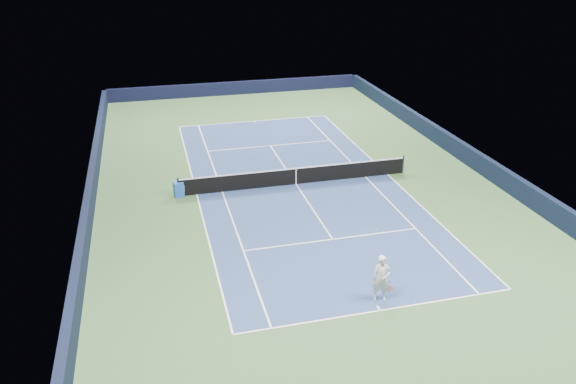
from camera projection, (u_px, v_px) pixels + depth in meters
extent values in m
plane|color=#355830|center=(296.00, 184.00, 31.13)|extent=(40.00, 40.00, 0.00)
cube|color=black|center=(236.00, 88.00, 48.34)|extent=(22.00, 0.35, 1.10)
cube|color=black|center=(471.00, 157.00, 33.35)|extent=(0.35, 40.00, 1.10)
cube|color=black|center=(90.00, 196.00, 28.45)|extent=(0.35, 40.00, 1.10)
cube|color=navy|center=(296.00, 184.00, 31.13)|extent=(10.97, 23.77, 0.01)
cube|color=white|center=(254.00, 121.00, 41.58)|extent=(10.97, 0.08, 0.00)
cube|color=white|center=(380.00, 311.00, 20.67)|extent=(10.97, 0.08, 0.00)
cube|color=white|center=(388.00, 174.00, 32.37)|extent=(0.08, 23.77, 0.00)
cube|color=white|center=(197.00, 194.00, 29.89)|extent=(0.08, 23.77, 0.00)
cube|color=white|center=(365.00, 177.00, 32.06)|extent=(0.08, 23.77, 0.00)
cube|color=white|center=(222.00, 192.00, 30.20)|extent=(0.08, 23.77, 0.00)
cube|color=white|center=(270.00, 146.00, 36.76)|extent=(8.23, 0.08, 0.00)
cube|color=white|center=(333.00, 239.00, 25.50)|extent=(8.23, 0.08, 0.00)
cube|color=white|center=(296.00, 184.00, 31.13)|extent=(0.08, 12.80, 0.00)
cube|color=white|center=(254.00, 122.00, 41.45)|extent=(0.08, 0.30, 0.00)
cube|color=white|center=(378.00, 308.00, 20.81)|extent=(0.08, 0.30, 0.00)
cylinder|color=black|center=(179.00, 187.00, 29.46)|extent=(0.10, 0.10, 1.07)
cylinder|color=black|center=(403.00, 164.00, 32.35)|extent=(0.10, 0.10, 1.07)
cube|color=black|center=(296.00, 177.00, 30.94)|extent=(12.80, 0.03, 0.91)
cube|color=white|center=(296.00, 168.00, 30.73)|extent=(12.80, 0.04, 0.06)
cube|color=white|center=(296.00, 177.00, 30.94)|extent=(0.05, 0.04, 0.91)
cube|color=blue|center=(179.00, 189.00, 29.53)|extent=(0.55, 0.52, 0.81)
cube|color=silver|center=(184.00, 188.00, 29.58)|extent=(0.04, 0.36, 0.36)
imported|color=silver|center=(382.00, 278.00, 20.93)|extent=(0.77, 0.60, 1.88)
cylinder|color=pink|center=(389.00, 283.00, 21.06)|extent=(0.03, 0.03, 0.31)
cylinder|color=black|center=(389.00, 289.00, 21.16)|extent=(0.31, 0.02, 0.31)
cylinder|color=pink|center=(389.00, 289.00, 21.16)|extent=(0.33, 0.03, 0.33)
sphere|color=yellow|center=(376.00, 230.00, 21.20)|extent=(0.07, 0.07, 0.07)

